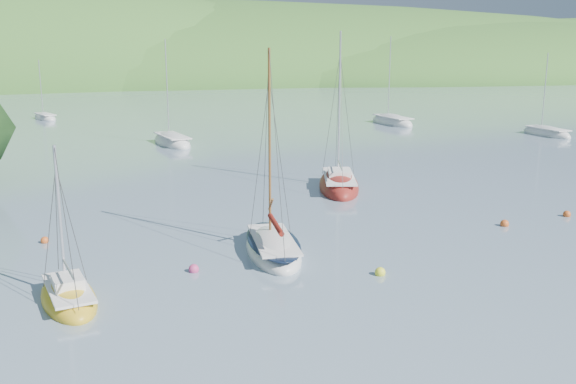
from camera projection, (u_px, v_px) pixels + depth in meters
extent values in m
plane|color=slate|center=(364.00, 289.00, 25.38)|extent=(700.00, 700.00, 0.00)
ellipsoid|color=#326225|center=(154.00, 78.00, 185.94)|extent=(440.00, 110.00, 44.00)
ellipsoid|color=#326225|center=(452.00, 76.00, 198.09)|extent=(240.00, 100.00, 34.00)
ellipsoid|color=silver|center=(273.00, 250.00, 29.78)|extent=(2.79, 6.64, 1.59)
cube|color=white|center=(273.00, 240.00, 29.53)|extent=(2.09, 5.17, 0.10)
cylinder|color=brown|center=(270.00, 144.00, 29.43)|extent=(0.12, 0.12, 8.67)
ellipsoid|color=black|center=(273.00, 241.00, 29.67)|extent=(2.74, 6.57, 0.27)
cylinder|color=maroon|center=(276.00, 224.00, 28.70)|extent=(0.43, 3.13, 0.24)
ellipsoid|color=maroon|center=(339.00, 187.00, 43.02)|extent=(4.48, 8.00, 2.09)
cube|color=white|center=(339.00, 176.00, 42.71)|extent=(3.41, 6.22, 0.10)
cylinder|color=#BCBABF|center=(339.00, 104.00, 42.69)|extent=(0.12, 0.12, 9.48)
cube|color=white|center=(339.00, 173.00, 42.66)|extent=(1.92, 2.42, 0.42)
cylinder|color=#BCBABF|center=(340.00, 165.00, 41.77)|extent=(1.03, 3.54, 0.09)
ellipsoid|color=gold|center=(69.00, 299.00, 24.14)|extent=(2.98, 5.17, 1.33)
cube|color=white|center=(68.00, 288.00, 23.95)|extent=(2.26, 4.02, 0.10)
cylinder|color=#BCBABF|center=(60.00, 216.00, 23.94)|extent=(0.12, 0.12, 5.35)
cube|color=white|center=(68.00, 282.00, 23.89)|extent=(1.33, 1.56, 0.42)
cylinder|color=#BCBABF|center=(68.00, 269.00, 23.32)|extent=(0.62, 2.29, 0.09)
ellipsoid|color=silver|center=(172.00, 143.00, 62.15)|extent=(4.35, 8.03, 2.08)
cube|color=white|center=(172.00, 136.00, 61.86)|extent=(3.30, 6.24, 0.10)
cylinder|color=#BCBABF|center=(167.00, 88.00, 61.76)|extent=(0.12, 0.12, 9.14)
ellipsoid|color=silver|center=(392.00, 123.00, 78.03)|extent=(3.90, 8.28, 2.16)
cube|color=white|center=(393.00, 117.00, 77.72)|extent=(2.95, 6.44, 0.10)
cylinder|color=#BCBABF|center=(389.00, 77.00, 77.66)|extent=(0.12, 0.12, 9.55)
ellipsoid|color=silver|center=(45.00, 118.00, 83.10)|extent=(4.15, 6.10, 1.57)
cube|color=white|center=(45.00, 114.00, 82.89)|extent=(3.17, 4.73, 0.10)
cylinder|color=#BCBABF|center=(41.00, 87.00, 82.74)|extent=(0.12, 0.12, 6.92)
ellipsoid|color=silver|center=(546.00, 134.00, 68.39)|extent=(3.05, 6.78, 1.79)
cube|color=white|center=(548.00, 128.00, 68.13)|extent=(2.30, 5.28, 0.10)
cylinder|color=#BCBABF|center=(545.00, 91.00, 68.09)|extent=(0.12, 0.12, 7.87)
sphere|color=yellow|center=(380.00, 272.00, 26.90)|extent=(0.45, 0.45, 0.45)
sphere|color=#CC3A75|center=(194.00, 269.00, 27.29)|extent=(0.44, 0.44, 0.44)
sphere|color=#CB541D|center=(567.00, 214.00, 36.10)|extent=(0.43, 0.43, 0.43)
sphere|color=#CB541D|center=(45.00, 240.00, 31.28)|extent=(0.39, 0.39, 0.39)
sphere|color=#CB541D|center=(505.00, 224.00, 34.18)|extent=(0.46, 0.46, 0.46)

